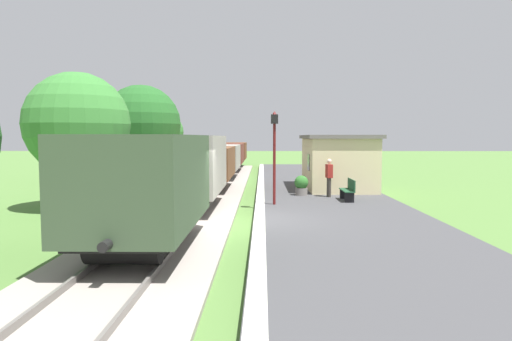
{
  "coord_description": "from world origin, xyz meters",
  "views": [
    {
      "loc": [
        0.5,
        -14.51,
        2.93
      ],
      "look_at": [
        0.26,
        1.72,
        1.72
      ],
      "focal_mm": 31.75,
      "sensor_mm": 36.0,
      "label": 1
    }
  ],
  "objects_px": {
    "bench_near_hut": "(349,189)",
    "tree_trackside_far": "(141,124)",
    "station_hut": "(337,161)",
    "lamp_post_near": "(274,140)",
    "tree_field_left": "(121,126)",
    "freight_train": "(213,161)",
    "tree_field_distant": "(165,132)",
    "person_waiting": "(329,176)",
    "tree_trackside_mid": "(77,124)",
    "potted_planter": "(301,185)"
  },
  "relations": [
    {
      "from": "bench_near_hut",
      "to": "tree_trackside_far",
      "type": "distance_m",
      "value": 11.75
    },
    {
      "from": "station_hut",
      "to": "lamp_post_near",
      "type": "height_order",
      "value": "lamp_post_near"
    },
    {
      "from": "bench_near_hut",
      "to": "tree_field_left",
      "type": "bearing_deg",
      "value": 135.74
    },
    {
      "from": "freight_train",
      "to": "tree_field_distant",
      "type": "distance_m",
      "value": 14.1
    },
    {
      "from": "freight_train",
      "to": "lamp_post_near",
      "type": "xyz_separation_m",
      "value": [
        3.36,
        -8.61,
        1.3
      ]
    },
    {
      "from": "station_hut",
      "to": "lamp_post_near",
      "type": "bearing_deg",
      "value": -120.83
    },
    {
      "from": "lamp_post_near",
      "to": "tree_field_distant",
      "type": "xyz_separation_m",
      "value": [
        -8.95,
        21.41,
        0.57
      ]
    },
    {
      "from": "person_waiting",
      "to": "tree_trackside_mid",
      "type": "xyz_separation_m",
      "value": [
        -10.42,
        -2.04,
        2.26
      ]
    },
    {
      "from": "tree_field_distant",
      "to": "tree_trackside_far",
      "type": "bearing_deg",
      "value": -82.45
    },
    {
      "from": "freight_train",
      "to": "tree_field_distant",
      "type": "bearing_deg",
      "value": 113.57
    },
    {
      "from": "tree_field_left",
      "to": "tree_field_distant",
      "type": "xyz_separation_m",
      "value": [
        1.69,
        6.84,
        -0.37
      ]
    },
    {
      "from": "potted_planter",
      "to": "tree_field_left",
      "type": "bearing_deg",
      "value": 135.61
    },
    {
      "from": "freight_train",
      "to": "tree_trackside_mid",
      "type": "xyz_separation_m",
      "value": [
        -4.55,
        -8.33,
        1.94
      ]
    },
    {
      "from": "bench_near_hut",
      "to": "freight_train",
      "type": "bearing_deg",
      "value": 131.06
    },
    {
      "from": "potted_planter",
      "to": "lamp_post_near",
      "type": "relative_size",
      "value": 0.25
    },
    {
      "from": "freight_train",
      "to": "tree_field_distant",
      "type": "xyz_separation_m",
      "value": [
        -5.59,
        12.8,
        1.87
      ]
    },
    {
      "from": "bench_near_hut",
      "to": "lamp_post_near",
      "type": "relative_size",
      "value": 0.41
    },
    {
      "from": "station_hut",
      "to": "tree_field_distant",
      "type": "bearing_deg",
      "value": 128.35
    },
    {
      "from": "tree_field_left",
      "to": "lamp_post_near",
      "type": "bearing_deg",
      "value": -53.85
    },
    {
      "from": "lamp_post_near",
      "to": "person_waiting",
      "type": "bearing_deg",
      "value": 42.74
    },
    {
      "from": "bench_near_hut",
      "to": "person_waiting",
      "type": "relative_size",
      "value": 0.88
    },
    {
      "from": "potted_planter",
      "to": "tree_trackside_far",
      "type": "xyz_separation_m",
      "value": [
        -8.28,
        3.5,
        2.89
      ]
    },
    {
      "from": "bench_near_hut",
      "to": "lamp_post_near",
      "type": "bearing_deg",
      "value": -160.5
    },
    {
      "from": "freight_train",
      "to": "potted_planter",
      "type": "height_order",
      "value": "freight_train"
    },
    {
      "from": "tree_field_distant",
      "to": "station_hut",
      "type": "bearing_deg",
      "value": -51.65
    },
    {
      "from": "potted_planter",
      "to": "tree_field_distant",
      "type": "height_order",
      "value": "tree_field_distant"
    },
    {
      "from": "lamp_post_near",
      "to": "tree_field_distant",
      "type": "relative_size",
      "value": 0.74
    },
    {
      "from": "tree_field_left",
      "to": "person_waiting",
      "type": "bearing_deg",
      "value": -42.97
    },
    {
      "from": "bench_near_hut",
      "to": "person_waiting",
      "type": "bearing_deg",
      "value": 118.5
    },
    {
      "from": "freight_train",
      "to": "potted_planter",
      "type": "distance_m",
      "value": 7.46
    },
    {
      "from": "bench_near_hut",
      "to": "person_waiting",
      "type": "distance_m",
      "value": 1.44
    },
    {
      "from": "potted_planter",
      "to": "tree_field_left",
      "type": "height_order",
      "value": "tree_field_left"
    },
    {
      "from": "bench_near_hut",
      "to": "potted_planter",
      "type": "xyz_separation_m",
      "value": [
        -1.84,
        1.74,
        0.0
      ]
    },
    {
      "from": "tree_field_distant",
      "to": "lamp_post_near",
      "type": "bearing_deg",
      "value": -67.31
    },
    {
      "from": "person_waiting",
      "to": "tree_trackside_mid",
      "type": "relative_size",
      "value": 0.31
    },
    {
      "from": "freight_train",
      "to": "bench_near_hut",
      "type": "relative_size",
      "value": 26.13
    },
    {
      "from": "person_waiting",
      "to": "tree_field_distant",
      "type": "xyz_separation_m",
      "value": [
        -11.46,
        19.09,
        2.19
      ]
    },
    {
      "from": "potted_planter",
      "to": "tree_trackside_far",
      "type": "height_order",
      "value": "tree_trackside_far"
    },
    {
      "from": "tree_trackside_far",
      "to": "tree_field_left",
      "type": "height_order",
      "value": "tree_field_left"
    },
    {
      "from": "tree_trackside_far",
      "to": "tree_field_distant",
      "type": "height_order",
      "value": "tree_trackside_far"
    },
    {
      "from": "freight_train",
      "to": "lamp_post_near",
      "type": "relative_size",
      "value": 10.59
    },
    {
      "from": "freight_train",
      "to": "bench_near_hut",
      "type": "distance_m",
      "value": 9.96
    },
    {
      "from": "tree_trackside_far",
      "to": "tree_field_left",
      "type": "bearing_deg",
      "value": 114.17
    },
    {
      "from": "tree_trackside_mid",
      "to": "tree_field_left",
      "type": "xyz_separation_m",
      "value": [
        -2.73,
        14.29,
        0.3
      ]
    },
    {
      "from": "person_waiting",
      "to": "tree_field_distant",
      "type": "relative_size",
      "value": 0.34
    },
    {
      "from": "bench_near_hut",
      "to": "tree_trackside_far",
      "type": "height_order",
      "value": "tree_trackside_far"
    },
    {
      "from": "person_waiting",
      "to": "lamp_post_near",
      "type": "height_order",
      "value": "lamp_post_near"
    },
    {
      "from": "lamp_post_near",
      "to": "tree_field_distant",
      "type": "height_order",
      "value": "tree_field_distant"
    },
    {
      "from": "lamp_post_near",
      "to": "tree_field_distant",
      "type": "distance_m",
      "value": 23.22
    },
    {
      "from": "station_hut",
      "to": "tree_field_left",
      "type": "distance_m",
      "value": 16.74
    }
  ]
}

